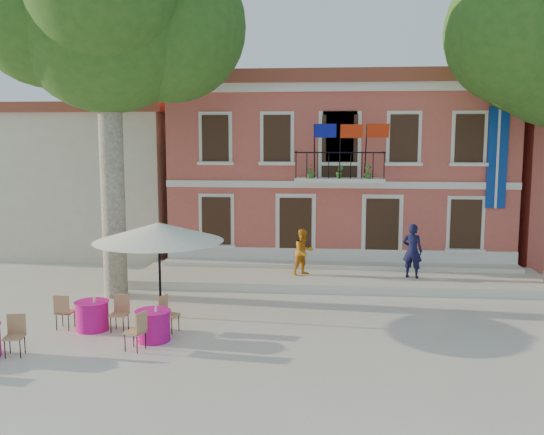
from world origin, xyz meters
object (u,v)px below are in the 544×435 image
at_px(patio_umbrella, 159,232).
at_px(pedestrian_navy, 412,251).
at_px(cafe_table_3, 92,314).
at_px(cafe_table_1, 153,324).
at_px(plane_tree_west, 107,16).
at_px(pedestrian_orange, 304,252).

bearing_deg(patio_umbrella, pedestrian_navy, 29.53).
distance_m(patio_umbrella, cafe_table_3, 2.81).
relative_size(patio_umbrella, cafe_table_3, 1.87).
height_order(patio_umbrella, pedestrian_navy, patio_umbrella).
distance_m(cafe_table_1, cafe_table_3, 1.96).
bearing_deg(cafe_table_3, cafe_table_1, -20.19).
bearing_deg(plane_tree_west, pedestrian_orange, 21.00).
bearing_deg(pedestrian_navy, plane_tree_west, 35.18).
xyz_separation_m(pedestrian_orange, cafe_table_3, (-5.31, -5.67, -0.68)).
xyz_separation_m(cafe_table_1, cafe_table_3, (-1.84, 0.68, 0.00)).
bearing_deg(cafe_table_1, patio_umbrella, 100.80).
bearing_deg(patio_umbrella, plane_tree_west, 134.70).
relative_size(pedestrian_orange, cafe_table_1, 0.82).
xyz_separation_m(plane_tree_west, pedestrian_orange, (5.89, 2.26, -7.55)).
bearing_deg(cafe_table_1, plane_tree_west, 120.69).
distance_m(patio_umbrella, pedestrian_orange, 5.93).
bearing_deg(cafe_table_1, cafe_table_3, 159.81).
bearing_deg(patio_umbrella, cafe_table_1, -79.20).
height_order(patio_umbrella, cafe_table_1, patio_umbrella).
relative_size(pedestrian_orange, cafe_table_3, 0.83).
bearing_deg(pedestrian_orange, pedestrian_navy, -40.16).
bearing_deg(pedestrian_orange, plane_tree_west, 161.64).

